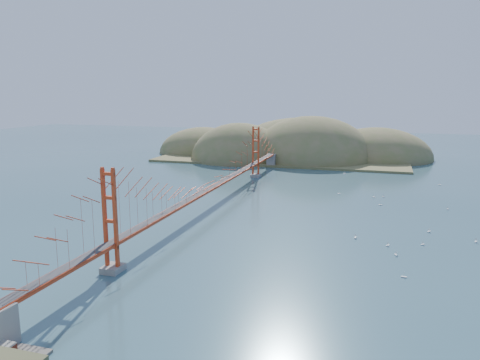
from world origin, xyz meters
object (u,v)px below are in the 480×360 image
(sailboat_0, at_px, (355,237))
(bridge, at_px, (209,167))
(sailboat_1, at_px, (383,196))
(sailboat_2, at_px, (404,276))

(sailboat_0, bearing_deg, bridge, 158.03)
(sailboat_1, bearing_deg, sailboat_0, -97.29)
(sailboat_0, bearing_deg, sailboat_1, 82.71)
(sailboat_2, bearing_deg, sailboat_1, 93.40)
(sailboat_1, bearing_deg, sailboat_2, -86.60)
(sailboat_1, xyz_separation_m, sailboat_2, (2.35, -39.61, 0.01))
(sailboat_0, bearing_deg, sailboat_2, -64.77)
(sailboat_1, height_order, sailboat_2, sailboat_2)
(sailboat_0, relative_size, sailboat_2, 1.07)
(sailboat_1, distance_m, sailboat_0, 27.44)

